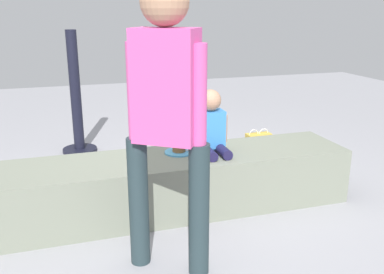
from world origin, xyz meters
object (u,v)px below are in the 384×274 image
at_px(child_seated, 211,126).
at_px(adult_standing, 166,105).
at_px(cake_plate, 179,150).
at_px(gift_bag, 258,145).
at_px(cake_box_white, 113,165).
at_px(handbag_black_leather, 175,145).
at_px(water_bottle_near_gift, 2,184).

height_order(child_seated, adult_standing, adult_standing).
height_order(cake_plate, gift_bag, cake_plate).
distance_m(child_seated, cake_box_white, 1.29).
bearing_deg(gift_bag, handbag_black_leather, 155.06).
distance_m(child_seated, adult_standing, 0.97).
height_order(gift_bag, water_bottle_near_gift, gift_bag).
height_order(adult_standing, water_bottle_near_gift, adult_standing).
bearing_deg(adult_standing, water_bottle_near_gift, 126.70).
distance_m(cake_plate, water_bottle_near_gift, 1.52).
xyz_separation_m(cake_plate, handbag_black_leather, (0.30, 1.19, -0.35)).
xyz_separation_m(cake_plate, gift_bag, (1.08, 0.82, -0.32)).
bearing_deg(child_seated, cake_plate, 164.51).
relative_size(cake_plate, water_bottle_near_gift, 1.02).
distance_m(child_seated, water_bottle_near_gift, 1.80).
bearing_deg(adult_standing, handbag_black_leather, 73.49).
bearing_deg(handbag_black_leather, adult_standing, -106.51).
bearing_deg(handbag_black_leather, gift_bag, -24.94).
relative_size(gift_bag, handbag_black_leather, 1.00).
distance_m(gift_bag, handbag_black_leather, 0.87).
bearing_deg(cake_plate, child_seated, -15.49).
xyz_separation_m(adult_standing, water_bottle_near_gift, (-1.05, 1.41, -0.89)).
relative_size(child_seated, water_bottle_near_gift, 2.20).
distance_m(adult_standing, gift_bag, 2.30).
bearing_deg(cake_plate, adult_standing, -110.16).
relative_size(cake_plate, gift_bag, 0.73).
xyz_separation_m(cake_box_white, handbag_black_leather, (0.70, 0.30, 0.05)).
bearing_deg(cake_plate, handbag_black_leather, 76.03).
distance_m(child_seated, cake_plate, 0.31).
bearing_deg(cake_plate, cake_box_white, 114.48).
xyz_separation_m(adult_standing, cake_plate, (0.29, 0.80, -0.54)).
xyz_separation_m(water_bottle_near_gift, handbag_black_leather, (1.64, 0.58, 0.00)).
bearing_deg(water_bottle_near_gift, child_seated, -23.11).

